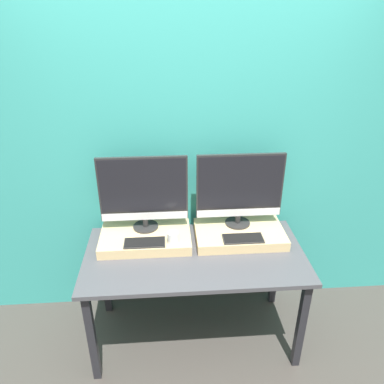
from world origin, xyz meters
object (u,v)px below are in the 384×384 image
(keyboard_left, at_px, (145,243))
(mug, at_px, (173,237))
(keyboard_right, at_px, (243,238))
(monitor_left, at_px, (143,191))
(monitor_right, at_px, (240,188))

(keyboard_left, height_order, mug, mug)
(keyboard_left, distance_m, keyboard_right, 0.67)
(monitor_left, height_order, mug, monitor_left)
(keyboard_left, height_order, keyboard_right, same)
(keyboard_left, distance_m, mug, 0.19)
(mug, bearing_deg, monitor_left, 133.12)
(mug, distance_m, keyboard_right, 0.48)
(monitor_left, distance_m, keyboard_right, 0.76)
(monitor_left, bearing_deg, keyboard_left, -90.00)
(monitor_left, bearing_deg, keyboard_right, -16.96)
(mug, xyz_separation_m, keyboard_right, (0.48, -0.00, -0.03))
(mug, height_order, keyboard_right, mug)
(monitor_left, distance_m, monitor_right, 0.67)
(monitor_right, xyz_separation_m, keyboard_right, (-0.00, -0.20, -0.28))
(keyboard_left, relative_size, mug, 3.55)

